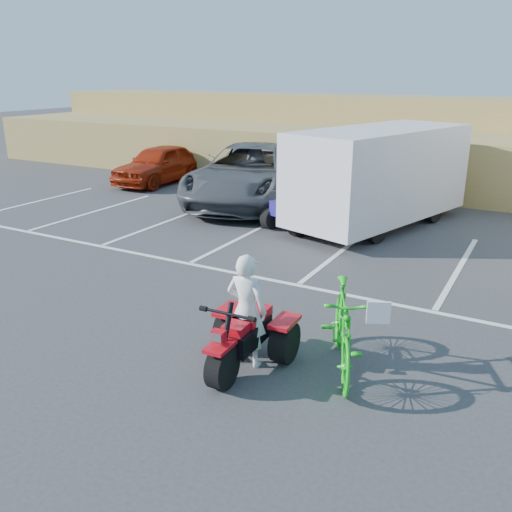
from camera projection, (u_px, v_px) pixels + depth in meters
The scene contains 11 objects.
ground at pixel (237, 332), 8.99m from camera, with size 100.00×100.00×0.00m, color #363639.
parking_stripes at pixel (365, 268), 11.96m from camera, with size 28.00×5.16×0.01m.
grass_embankment at pixel (437, 144), 21.36m from camera, with size 40.00×8.50×3.10m.
red_trike_atv at pixel (242, 367), 7.92m from camera, with size 1.24×1.65×1.07m, color #BA0A15, non-canonical shape.
rider at pixel (247, 310), 7.78m from camera, with size 0.62×0.41×1.70m, color white.
green_dirt_bike at pixel (343, 329), 7.67m from camera, with size 0.61×2.15×1.29m, color #14BF19.
grey_pickup at pixel (251, 174), 17.78m from camera, with size 3.12×6.77×1.88m, color #414448.
red_car at pixel (159, 164), 20.98m from camera, with size 1.72×4.29×1.46m, color #982008.
cargo_trailer at pixel (379, 174), 14.86m from camera, with size 3.88×6.18×2.69m.
quad_atv_blue at pixel (298, 228), 15.00m from camera, with size 1.28×1.72×1.12m, color navy, non-canonical shape.
quad_atv_green at pixel (352, 227), 15.12m from camera, with size 1.24×1.66×1.08m, color #1A6216, non-canonical shape.
Camera 1 is at (4.20, -6.94, 4.09)m, focal length 38.00 mm.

